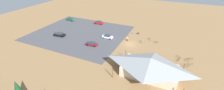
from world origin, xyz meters
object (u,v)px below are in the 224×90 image
Objects in this scene: lot_sign at (132,34)px; visitor_crossing_yard at (128,39)px; bicycle_black_mid_cluster at (149,39)px; car_white_end_stall at (107,37)px; bicycle_white_yard_front at (185,66)px; bicycle_yellow_back_row at (190,64)px; bicycle_green_edge_south at (178,60)px; bicycle_red_yard_center at (156,42)px; bicycle_purple_front_row at (152,56)px; car_black_back_corner at (59,34)px; bike_pavilion at (150,66)px; bicycle_blue_edge_north at (178,57)px; bicycle_silver_trailside at (141,42)px; car_maroon_mid_lot at (92,44)px; bicycle_orange_yard_right at (186,60)px; trash_bin at (138,33)px; car_red_aisle_side at (99,22)px; car_green_far_end at (71,19)px; bicycle_teal_yard_left at (190,59)px.

lot_sign is 1.33× the size of visitor_crossing_yard.
bicycle_black_mid_cluster is 16.30m from car_white_end_stall.
bicycle_yellow_back_row is at bearing -136.20° from bicycle_white_yard_front.
bicycle_red_yard_center is (8.09, -9.21, -0.00)m from bicycle_green_edge_south.
car_black_back_corner reaches higher than bicycle_purple_front_row.
lot_sign is at bearing -60.74° from bike_pavilion.
visitor_crossing_yard reaches higher than bicycle_red_yard_center.
bicycle_blue_edge_north is at bearing -64.26° from bicycle_white_yard_front.
bicycle_white_yard_front reaches higher than bicycle_silver_trailside.
bicycle_silver_trailside is 18.18m from car_maroon_mid_lot.
bicycle_black_mid_cluster is 18.33m from bicycle_yellow_back_row.
bicycle_green_edge_south is 1.02× the size of bicycle_orange_yard_right.
car_white_end_stall is at bearing -8.61° from bicycle_orange_yard_right.
visitor_crossing_yard is (2.16, 7.66, 0.42)m from trash_bin.
car_maroon_mid_lot is at bearing 39.82° from visitor_crossing_yard.
bicycle_yellow_back_row reaches higher than bicycle_black_mid_cluster.
car_green_far_end is at bearing 5.96° from car_red_aisle_side.
bicycle_blue_edge_north is 0.34× the size of car_red_aisle_side.
bicycle_teal_yard_left is (-14.26, 8.39, -0.05)m from bicycle_black_mid_cluster.
bicycle_purple_front_row is at bearing 6.19° from bicycle_green_edge_south.
bicycle_black_mid_cluster is 22.21m from car_maroon_mid_lot.
bicycle_yellow_back_row is (-0.95, 1.96, 0.02)m from bicycle_orange_yard_right.
car_maroon_mid_lot reaches higher than bicycle_yellow_back_row.
bicycle_green_edge_south is at bearing 135.70° from bicycle_black_mid_cluster.
bicycle_green_edge_south is 1.74m from bicycle_blue_edge_north.
visitor_crossing_yard reaches higher than car_red_aisle_side.
visitor_crossing_yard reaches higher than bicycle_green_edge_south.
bicycle_white_yard_front is 57.76m from car_green_far_end.
bicycle_green_edge_south is 0.33× the size of car_maroon_mid_lot.
bicycle_white_yard_front is 0.34× the size of car_black_back_corner.
car_red_aisle_side is at bearing -174.04° from car_green_far_end.
visitor_crossing_yard is at bearing 81.25° from lot_sign.
bicycle_blue_edge_north reaches higher than bicycle_purple_front_row.
car_black_back_corner is 1.11× the size of car_maroon_mid_lot.
bicycle_purple_front_row is 0.34× the size of car_maroon_mid_lot.
lot_sign is 1.44× the size of bicycle_blue_edge_north.
bicycle_black_mid_cluster is 0.99× the size of bicycle_green_edge_south.
bicycle_orange_yard_right is at bearing -64.11° from bicycle_yellow_back_row.
bicycle_yellow_back_row is 0.33× the size of car_black_back_corner.
car_green_far_end is (52.78, -14.40, 0.34)m from bicycle_blue_edge_north.
car_white_end_stall reaches higher than bicycle_yellow_back_row.
bicycle_green_edge_south is at bearing -175.21° from car_maroon_mid_lot.
bicycle_red_yard_center is (10.04, -11.51, -0.02)m from bicycle_white_yard_front.
bicycle_white_yard_front reaches higher than bicycle_blue_edge_north.
car_maroon_mid_lot is at bearing -19.00° from bike_pavilion.
car_black_back_corner is 2.91× the size of visitor_crossing_yard.
lot_sign is 1.50× the size of bicycle_purple_front_row.
bike_pavilion reaches higher than lot_sign.
car_red_aisle_side is (38.97, -20.09, 0.40)m from bicycle_white_yard_front.
bike_pavilion reaches higher than bicycle_black_mid_cluster.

